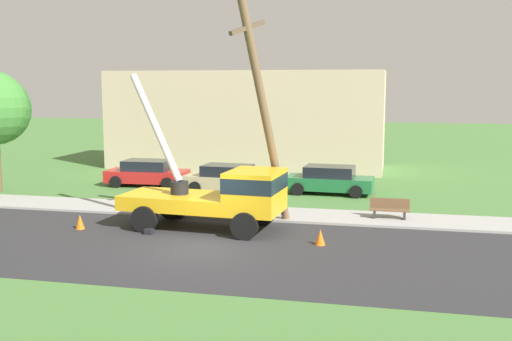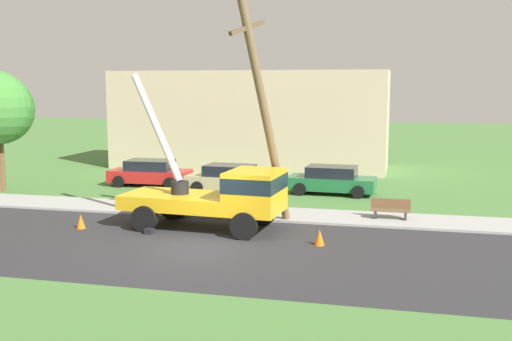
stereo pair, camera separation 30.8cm
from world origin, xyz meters
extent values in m
plane|color=#477538|center=(0.00, 12.00, 0.00)|extent=(120.00, 120.00, 0.00)
cube|color=#2B2B2D|center=(0.00, 0.00, 0.00)|extent=(80.00, 8.70, 0.01)
cube|color=#9E9E99|center=(0.00, 5.68, 0.05)|extent=(80.00, 2.65, 0.10)
cube|color=gold|center=(-1.79, 2.82, 1.02)|extent=(4.45, 2.69, 0.55)
cube|color=gold|center=(1.30, 2.61, 1.55)|extent=(2.06, 2.52, 1.60)
cube|color=#19232D|center=(1.30, 2.61, 1.90)|extent=(2.08, 2.54, 0.56)
cylinder|color=black|center=(-1.77, 2.81, 1.55)|extent=(0.70, 0.70, 0.50)
cylinder|color=silver|center=(-3.00, 3.55, 3.85)|extent=(2.80, 1.83, 4.26)
cube|color=black|center=(-2.49, 1.41, 0.10)|extent=(0.32, 0.32, 0.20)
cube|color=black|center=(-2.29, 4.30, 0.10)|extent=(0.32, 0.32, 0.20)
cylinder|color=black|center=(1.18, 1.41, 0.50)|extent=(1.00, 0.30, 1.00)
cylinder|color=black|center=(1.34, 3.81, 0.50)|extent=(1.00, 0.30, 1.00)
cylinder|color=black|center=(-2.78, 1.68, 0.50)|extent=(1.00, 0.30, 1.00)
cylinder|color=black|center=(-2.62, 4.08, 0.50)|extent=(1.00, 0.30, 1.00)
cylinder|color=brown|center=(1.47, 3.61, 4.31)|extent=(1.74, 2.68, 8.71)
cube|color=brown|center=(0.97, 2.75, 7.58)|extent=(1.03, 1.61, 0.67)
cone|color=orange|center=(3.92, 1.29, 0.28)|extent=(0.36, 0.36, 0.56)
cone|color=orange|center=(-5.40, 1.58, 0.28)|extent=(0.36, 0.36, 0.56)
cone|color=orange|center=(1.05, 3.90, 0.28)|extent=(0.36, 0.36, 0.56)
cube|color=#B21E1E|center=(-6.84, 11.57, 0.55)|extent=(4.46, 1.96, 0.65)
cube|color=black|center=(-6.84, 11.57, 1.15)|extent=(2.52, 1.75, 0.55)
cylinder|color=black|center=(-5.36, 10.73, 0.32)|extent=(0.64, 0.22, 0.64)
cylinder|color=black|center=(-5.43, 12.53, 0.32)|extent=(0.64, 0.22, 0.64)
cylinder|color=black|center=(-8.26, 10.62, 0.32)|extent=(0.64, 0.22, 0.64)
cylinder|color=black|center=(-8.33, 12.42, 0.32)|extent=(0.64, 0.22, 0.64)
cube|color=tan|center=(-2.00, 10.60, 0.55)|extent=(4.50, 2.06, 0.65)
cube|color=black|center=(-2.00, 10.60, 1.15)|extent=(2.56, 1.80, 0.55)
cylinder|color=black|center=(-0.60, 9.62, 0.32)|extent=(0.64, 0.22, 0.64)
cylinder|color=black|center=(-0.49, 11.41, 0.32)|extent=(0.64, 0.22, 0.64)
cylinder|color=black|center=(-3.50, 9.79, 0.32)|extent=(0.64, 0.22, 0.64)
cylinder|color=black|center=(-3.39, 11.59, 0.32)|extent=(0.64, 0.22, 0.64)
cube|color=#1E6638|center=(3.17, 11.35, 0.55)|extent=(4.49, 2.02, 0.65)
cube|color=black|center=(3.17, 11.35, 1.15)|extent=(2.54, 1.78, 0.55)
cylinder|color=black|center=(4.58, 10.38, 0.32)|extent=(0.64, 0.22, 0.64)
cylinder|color=black|center=(4.67, 12.17, 0.32)|extent=(0.64, 0.22, 0.64)
cylinder|color=black|center=(1.68, 10.52, 0.32)|extent=(0.64, 0.22, 0.64)
cylinder|color=black|center=(1.77, 12.32, 0.32)|extent=(0.64, 0.22, 0.64)
cube|color=brown|center=(6.23, 5.68, 0.45)|extent=(1.60, 0.44, 0.06)
cube|color=brown|center=(6.23, 5.88, 0.70)|extent=(1.60, 0.06, 0.40)
cube|color=#333338|center=(5.63, 5.68, 0.23)|extent=(0.10, 0.40, 0.45)
cube|color=#333338|center=(6.83, 5.68, 0.23)|extent=(0.10, 0.40, 0.45)
cube|color=#C6B293|center=(-3.31, 20.31, 3.20)|extent=(18.00, 6.00, 6.40)
camera|label=1|loc=(6.29, -19.16, 5.54)|focal=42.50mm
camera|label=2|loc=(6.59, -19.09, 5.54)|focal=42.50mm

